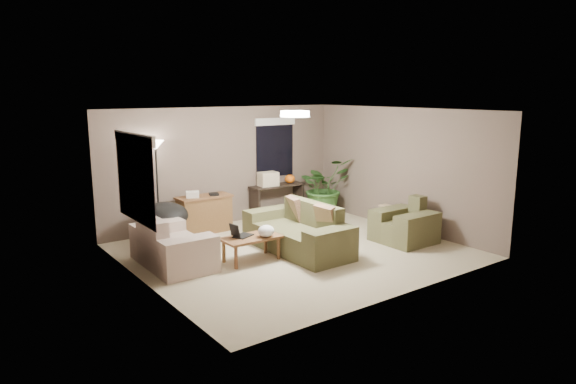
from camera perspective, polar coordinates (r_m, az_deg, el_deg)
room_shell at (r=8.97m, az=0.75°, el=1.05°), size 5.50×5.50×5.50m
main_sofa at (r=9.25m, az=1.21°, el=-4.72°), size 0.95×2.20×0.85m
throw_pillows at (r=9.31m, az=2.47°, el=-2.36°), size 0.34×1.38×0.47m
loveseat at (r=8.68m, az=-12.87°, el=-6.06°), size 0.90×1.60×0.85m
armchair at (r=10.00m, az=12.82°, el=-3.75°), size 0.95×1.00×0.85m
coffee_table at (r=8.69m, az=-4.10°, el=-5.36°), size 1.00×0.55×0.42m
laptop at (r=8.65m, az=-5.41°, el=-4.62°), size 0.40×0.34×0.24m
plastic_bag at (r=8.62m, az=-2.45°, el=-4.35°), size 0.30×0.28×0.20m
desk at (r=10.53m, az=-9.26°, el=-2.41°), size 1.10×0.50×0.75m
desk_papers at (r=10.37m, az=-10.07°, el=-0.26°), size 0.72×0.32×0.12m
console_table at (r=11.61m, az=-1.20°, el=-0.70°), size 1.30×0.40×0.75m
pumpkin at (r=11.74m, az=0.20°, el=1.47°), size 0.28×0.28×0.19m
cardboard_box at (r=11.39m, az=-2.24°, el=1.45°), size 0.44×0.35×0.31m
papasan_chair at (r=9.82m, az=-13.61°, el=-3.06°), size 1.11×1.11×0.80m
floor_lamp at (r=10.04m, az=-14.46°, el=3.79°), size 0.32×0.32×1.91m
ceiling_fixture at (r=8.84m, az=0.77°, el=8.67°), size 0.50×0.50×0.10m
houseplant at (r=11.84m, az=4.03°, el=-0.10°), size 1.19×1.32×1.03m
cat_scratching_post at (r=10.89m, az=10.76°, el=-2.90°), size 0.32×0.32×0.50m
window_left at (r=7.87m, az=-16.72°, el=3.08°), size 0.05×1.56×1.33m
window_back at (r=11.65m, az=-1.45°, el=6.06°), size 1.06×0.05×1.33m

